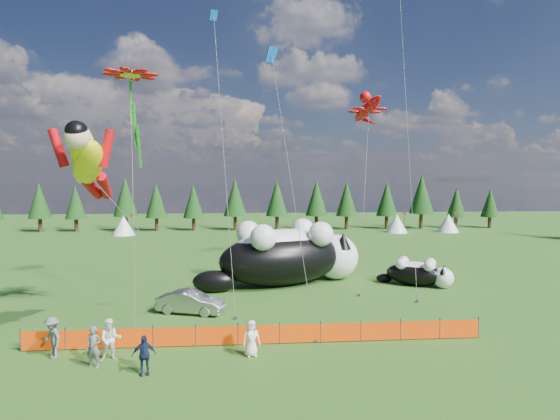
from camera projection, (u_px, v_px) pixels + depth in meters
name	position (u px, v px, depth m)	size (l,w,h in m)	color
ground	(257.00, 324.00, 24.00)	(160.00, 160.00, 0.00)	#0F3A0A
safety_fence	(259.00, 334.00, 20.98)	(22.06, 0.06, 1.10)	#262626
tree_line	(249.00, 205.00, 68.47)	(90.00, 4.00, 8.00)	black
festival_tents	(324.00, 224.00, 64.55)	(50.00, 3.20, 2.80)	white
cat_large	(290.00, 254.00, 33.12)	(12.89, 7.84, 4.82)	black
cat_small	(418.00, 273.00, 32.67)	(5.20, 3.81, 2.05)	black
car	(191.00, 302.00, 25.95)	(1.40, 4.00, 1.32)	#A2A2A6
spectator_a	(94.00, 347.00, 18.42)	(0.64, 0.42, 1.76)	#5C5D61
spectator_b	(110.00, 340.00, 19.14)	(0.91, 0.53, 1.86)	white
spectator_c	(144.00, 355.00, 17.73)	(0.96, 0.49, 1.64)	#15203A
spectator_d	(52.00, 338.00, 19.40)	(1.19, 0.62, 1.85)	#5C5D61
spectator_e	(251.00, 338.00, 19.60)	(0.80, 0.52, 1.64)	white
superhero_kite	(88.00, 164.00, 20.63)	(8.12, 7.72, 11.96)	yellow
gecko_kite	(367.00, 109.00, 34.95)	(4.25, 9.29, 15.33)	#BE090F
flower_kite	(130.00, 78.00, 24.12)	(3.19, 4.16, 13.98)	#BE090F
diamond_kite_a	(215.00, 33.00, 29.78)	(2.08, 7.17, 20.46)	blue
diamond_kite_c	(274.00, 70.00, 20.68)	(2.64, 0.94, 14.57)	blue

